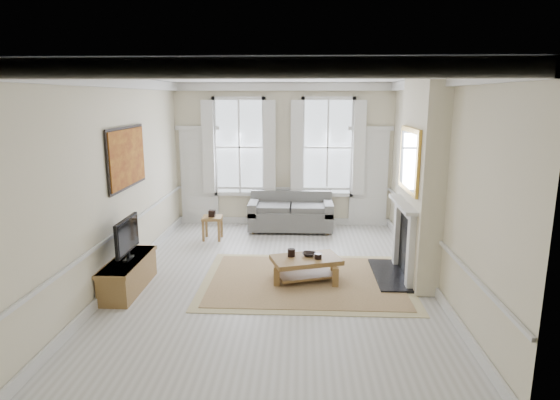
{
  "coord_description": "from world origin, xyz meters",
  "views": [
    {
      "loc": [
        0.44,
        -7.57,
        3.06
      ],
      "look_at": [
        0.06,
        0.65,
        1.25
      ],
      "focal_mm": 30.0,
      "sensor_mm": 36.0,
      "label": 1
    }
  ],
  "objects_px": {
    "coffee_table": "(306,262)",
    "tv_stand": "(129,275)",
    "side_table": "(212,221)",
    "sofa": "(291,214)"
  },
  "relations": [
    {
      "from": "coffee_table",
      "to": "tv_stand",
      "type": "height_order",
      "value": "tv_stand"
    },
    {
      "from": "side_table",
      "to": "coffee_table",
      "type": "bearing_deg",
      "value": -48.72
    },
    {
      "from": "coffee_table",
      "to": "tv_stand",
      "type": "xyz_separation_m",
      "value": [
        -2.87,
        -0.49,
        -0.08
      ]
    },
    {
      "from": "coffee_table",
      "to": "tv_stand",
      "type": "bearing_deg",
      "value": 171.57
    },
    {
      "from": "sofa",
      "to": "coffee_table",
      "type": "distance_m",
      "value": 3.21
    },
    {
      "from": "sofa",
      "to": "tv_stand",
      "type": "bearing_deg",
      "value": -124.59
    },
    {
      "from": "side_table",
      "to": "tv_stand",
      "type": "bearing_deg",
      "value": -106.59
    },
    {
      "from": "coffee_table",
      "to": "sofa",
      "type": "bearing_deg",
      "value": 77.81
    },
    {
      "from": "side_table",
      "to": "coffee_table",
      "type": "relative_size",
      "value": 0.4
    },
    {
      "from": "side_table",
      "to": "tv_stand",
      "type": "height_order",
      "value": "tv_stand"
    }
  ]
}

